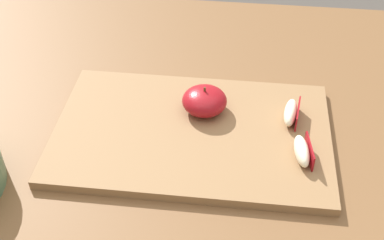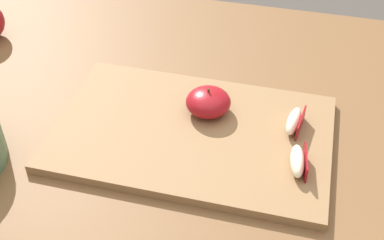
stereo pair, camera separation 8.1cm
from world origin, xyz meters
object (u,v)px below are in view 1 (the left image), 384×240
Objects in this scene: apple_wedge_near_knife at (302,151)px; apple_wedge_back at (291,113)px; cutting_board at (192,133)px; apple_half_skin_up at (204,101)px.

apple_wedge_near_knife and apple_wedge_back have the same top height.
apple_wedge_back reaches higher than cutting_board.
apple_half_skin_up is 0.18m from apple_wedge_near_knife.
apple_wedge_near_knife is 1.00× the size of apple_wedge_back.
apple_wedge_back is at bearing -2.67° from apple_half_skin_up.
cutting_board is 0.18m from apple_wedge_near_knife.
cutting_board is 0.06m from apple_half_skin_up.
apple_wedge_near_knife is 0.09m from apple_wedge_back.
cutting_board is at bearing -164.57° from apple_wedge_back.
apple_half_skin_up is 1.14× the size of apple_wedge_back.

